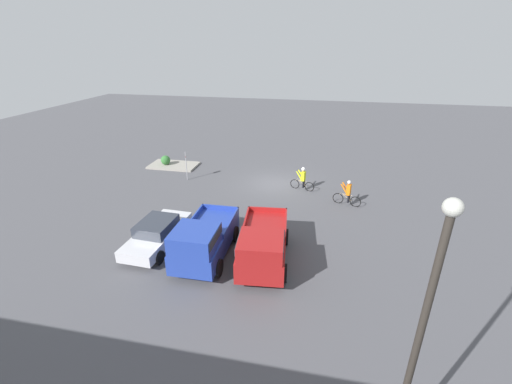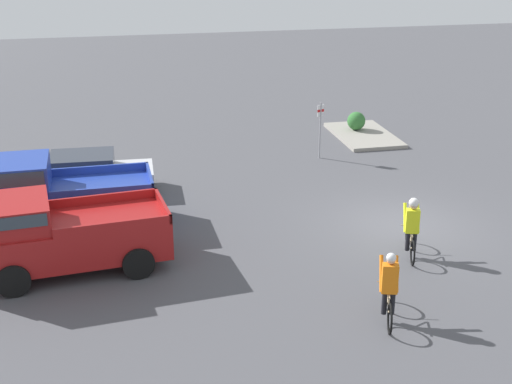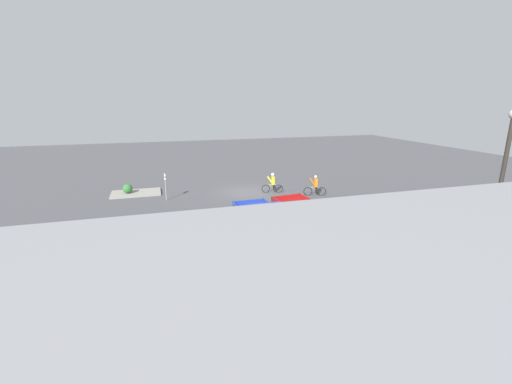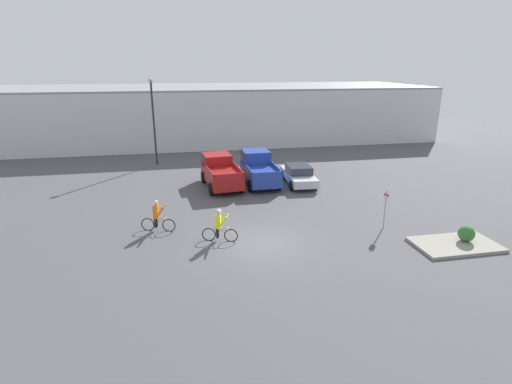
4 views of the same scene
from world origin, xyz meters
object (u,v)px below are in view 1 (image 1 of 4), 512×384
(cyclist_1, at_px, (348,193))
(fire_lane_sign, at_px, (186,163))
(pickup_truck_0, at_px, (263,244))
(lamppost, at_px, (421,330))
(sedan_0, at_px, (157,233))
(pickup_truck_1, at_px, (203,239))
(shrub, at_px, (166,160))
(cyclist_0, at_px, (303,178))

(cyclist_1, relative_size, fire_lane_sign, 0.81)
(pickup_truck_0, bearing_deg, lamppost, 122.64)
(sedan_0, height_order, fire_lane_sign, fire_lane_sign)
(pickup_truck_1, height_order, lamppost, lamppost)
(shrub, bearing_deg, cyclist_1, 162.82)
(lamppost, bearing_deg, pickup_truck_1, -43.39)
(shrub, bearing_deg, lamppost, 128.37)
(pickup_truck_1, relative_size, shrub, 6.25)
(pickup_truck_1, relative_size, cyclist_1, 2.74)
(fire_lane_sign, distance_m, lamppost, 21.04)
(pickup_truck_0, bearing_deg, shrub, -48.50)
(cyclist_0, height_order, fire_lane_sign, fire_lane_sign)
(pickup_truck_0, height_order, pickup_truck_1, pickup_truck_1)
(cyclist_0, relative_size, fire_lane_sign, 0.79)
(cyclist_0, bearing_deg, pickup_truck_1, 67.63)
(pickup_truck_1, relative_size, cyclist_0, 2.81)
(pickup_truck_0, distance_m, lamppost, 9.27)
(cyclist_0, relative_size, cyclist_1, 0.98)
(cyclist_1, bearing_deg, sedan_0, 35.08)
(sedan_0, relative_size, shrub, 6.01)
(cyclist_0, distance_m, shrub, 12.01)
(cyclist_1, relative_size, lamppost, 0.25)
(cyclist_0, bearing_deg, fire_lane_sign, -0.68)
(cyclist_0, height_order, shrub, cyclist_0)
(cyclist_0, distance_m, lamppost, 17.39)
(fire_lane_sign, height_order, lamppost, lamppost)
(fire_lane_sign, bearing_deg, cyclist_1, 170.37)
(pickup_truck_0, distance_m, pickup_truck_1, 2.84)
(pickup_truck_1, bearing_deg, cyclist_0, -112.37)
(cyclist_0, bearing_deg, pickup_truck_0, 83.29)
(pickup_truck_0, relative_size, shrub, 6.53)
(cyclist_1, bearing_deg, pickup_truck_1, 47.77)
(sedan_0, xyz_separation_m, lamppost, (-10.35, 7.94, 3.52))
(pickup_truck_0, bearing_deg, sedan_0, -5.92)
(cyclist_1, height_order, fire_lane_sign, fire_lane_sign)
(pickup_truck_0, relative_size, cyclist_0, 2.93)
(pickup_truck_1, bearing_deg, shrub, -57.52)
(pickup_truck_1, xyz_separation_m, shrub, (7.77, -12.21, -0.60))
(cyclist_1, xyz_separation_m, fire_lane_sign, (11.76, -2.00, 0.50))
(sedan_0, bearing_deg, lamppost, 142.50)
(cyclist_1, distance_m, shrub, 15.41)
(pickup_truck_0, bearing_deg, pickup_truck_1, 4.51)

